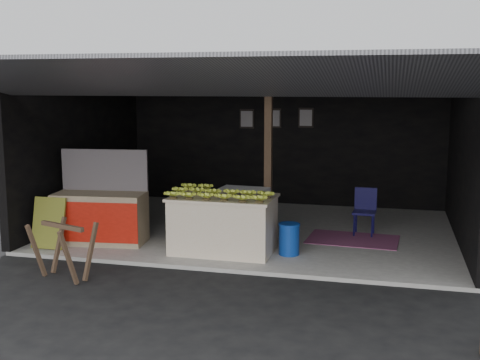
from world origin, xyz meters
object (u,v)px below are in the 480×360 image
(neighbor_stall, at_px, (100,215))
(plastic_chair, at_px, (365,207))
(banana_table, at_px, (223,224))
(sawhorse, at_px, (63,245))
(white_crate, at_px, (243,215))
(water_barrel, at_px, (289,240))

(neighbor_stall, height_order, plastic_chair, neighbor_stall)
(banana_table, height_order, sawhorse, banana_table)
(banana_table, xyz_separation_m, plastic_chair, (2.08, 1.71, 0.03))
(plastic_chair, bearing_deg, sawhorse, -135.79)
(banana_table, bearing_deg, white_crate, 80.75)
(white_crate, bearing_deg, plastic_chair, 30.92)
(white_crate, distance_m, water_barrel, 1.13)
(white_crate, distance_m, neighbor_stall, 2.36)
(white_crate, bearing_deg, neighbor_stall, -157.70)
(banana_table, bearing_deg, plastic_chair, 39.81)
(water_barrel, relative_size, plastic_chair, 0.57)
(sawhorse, height_order, water_barrel, sawhorse)
(white_crate, height_order, neighbor_stall, neighbor_stall)
(white_crate, relative_size, plastic_chair, 1.09)
(banana_table, relative_size, sawhorse, 1.84)
(sawhorse, xyz_separation_m, plastic_chair, (3.88, 3.38, 0.04))
(sawhorse, bearing_deg, white_crate, 70.41)
(sawhorse, relative_size, water_barrel, 1.91)
(sawhorse, bearing_deg, plastic_chair, 59.91)
(sawhorse, bearing_deg, water_barrel, 51.06)
(white_crate, height_order, sawhorse, white_crate)
(banana_table, bearing_deg, sawhorse, -136.69)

